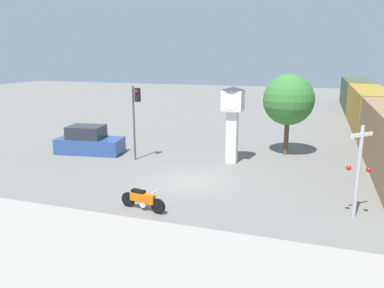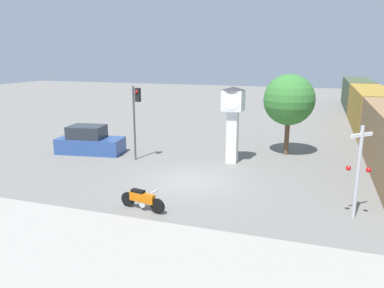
{
  "view_description": "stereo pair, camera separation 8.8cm",
  "coord_description": "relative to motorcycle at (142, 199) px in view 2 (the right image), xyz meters",
  "views": [
    {
      "loc": [
        5.78,
        -16.89,
        6.23
      ],
      "look_at": [
        -0.01,
        0.44,
        1.87
      ],
      "focal_mm": 35.0,
      "sensor_mm": 36.0,
      "label": 1
    },
    {
      "loc": [
        5.86,
        -16.87,
        6.23
      ],
      "look_at": [
        -0.01,
        0.44,
        1.87
      ],
      "focal_mm": 35.0,
      "sensor_mm": 36.0,
      "label": 2
    }
  ],
  "objects": [
    {
      "name": "ground_plane",
      "position": [
        0.7,
        3.9,
        -0.45
      ],
      "size": [
        120.0,
        120.0,
        0.0
      ],
      "primitive_type": "plane",
      "color": "slate"
    },
    {
      "name": "sidewalk_strip",
      "position": [
        0.7,
        -4.0,
        -0.4
      ],
      "size": [
        36.0,
        6.0,
        0.1
      ],
      "color": "#9E998E",
      "rests_on": "ground_plane"
    },
    {
      "name": "motorcycle",
      "position": [
        0.0,
        0.0,
        0.0
      ],
      "size": [
        2.12,
        0.59,
        0.94
      ],
      "rotation": [
        0.0,
        0.0,
        -0.18
      ],
      "color": "black",
      "rests_on": "ground_plane"
    },
    {
      "name": "clock_tower",
      "position": [
        1.92,
        8.08,
        2.53
      ],
      "size": [
        1.41,
        1.41,
        4.48
      ],
      "color": "white",
      "rests_on": "ground_plane"
    },
    {
      "name": "freight_train",
      "position": [
        10.86,
        22.55,
        1.25
      ],
      "size": [
        2.8,
        39.89,
        3.4
      ],
      "color": "olive",
      "rests_on": "ground_plane"
    },
    {
      "name": "traffic_light",
      "position": [
        -3.65,
        6.79,
        2.6
      ],
      "size": [
        0.5,
        0.35,
        4.46
      ],
      "color": "#47474C",
      "rests_on": "ground_plane"
    },
    {
      "name": "railroad_crossing_signal",
      "position": [
        8.18,
        1.9,
        1.56
      ],
      "size": [
        0.9,
        0.82,
        3.69
      ],
      "color": "#B7B7BC",
      "rests_on": "ground_plane"
    },
    {
      "name": "street_tree",
      "position": [
        4.81,
        11.02,
        3.04
      ],
      "size": [
        3.18,
        3.18,
        5.1
      ],
      "color": "brown",
      "rests_on": "ground_plane"
    },
    {
      "name": "parked_car",
      "position": [
        -7.33,
        7.26,
        0.3
      ],
      "size": [
        4.42,
        2.41,
        1.8
      ],
      "rotation": [
        0.0,
        0.0,
        0.15
      ],
      "color": "#2D4C8C",
      "rests_on": "ground_plane"
    }
  ]
}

